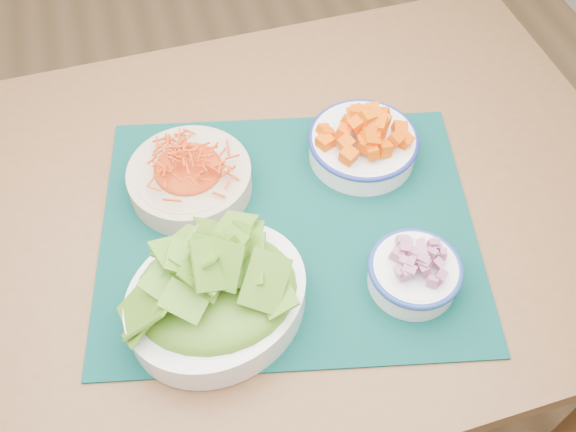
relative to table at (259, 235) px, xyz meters
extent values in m
plane|color=#A27A4E|center=(-0.16, -0.08, -0.66)|extent=(4.00, 4.00, 0.00)
cube|color=brown|center=(0.00, 0.00, 0.07)|extent=(1.34, 0.91, 0.04)
cylinder|color=brown|center=(0.59, 0.39, -0.31)|extent=(0.06, 0.06, 0.71)
cube|color=#032927|center=(0.04, -0.06, 0.09)|extent=(0.69, 0.61, 0.00)
cylinder|color=#C7AF94|center=(-0.10, 0.06, 0.11)|extent=(0.22, 0.22, 0.05)
ellipsoid|color=#EC4D16|center=(-0.10, 0.06, 0.15)|extent=(0.18, 0.18, 0.03)
cylinder|color=white|center=(0.20, 0.05, 0.11)|extent=(0.24, 0.24, 0.05)
torus|color=navy|center=(0.20, 0.05, 0.13)|extent=(0.19, 0.19, 0.01)
ellipsoid|color=#EF5B01|center=(0.20, 0.05, 0.16)|extent=(0.16, 0.16, 0.05)
ellipsoid|color=#366D12|center=(-0.10, -0.18, 0.19)|extent=(0.24, 0.20, 0.08)
cylinder|color=white|center=(0.19, -0.21, 0.11)|extent=(0.17, 0.17, 0.05)
torus|color=navy|center=(0.19, -0.21, 0.13)|extent=(0.14, 0.14, 0.01)
ellipsoid|color=maroon|center=(0.19, -0.21, 0.15)|extent=(0.12, 0.12, 0.03)
camera|label=1|loc=(-0.12, -0.64, 0.94)|focal=40.00mm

